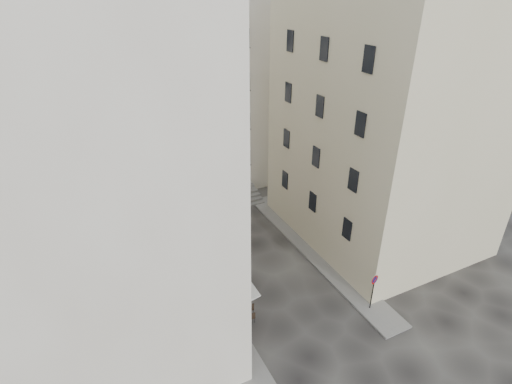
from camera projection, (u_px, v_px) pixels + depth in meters
ground at (281, 293)px, 26.13m from camera, size 90.00×90.00×0.00m
sidewalk_left at (196, 276)px, 27.52m from camera, size 2.00×22.00×0.12m
sidewalk_right at (313, 250)px, 30.23m from camera, size 2.00×18.00×0.12m
building_left at (70, 160)px, 19.59m from camera, size 12.20×16.20×20.60m
building_right at (388, 119)px, 28.63m from camera, size 12.20×14.20×18.60m
building_back at (172, 90)px, 36.44m from camera, size 18.20×10.20×18.60m
cafe_storefront at (212, 281)px, 24.36m from camera, size 1.74×7.30×3.50m
stone_steps at (213, 203)px, 35.91m from camera, size 9.00×3.15×0.80m
bollard_near at (242, 313)px, 23.82m from camera, size 0.12×0.12×0.98m
bollard_mid at (220, 279)px, 26.60m from camera, size 0.12×0.12×0.98m
bollard_far at (203, 251)px, 29.37m from camera, size 0.12×0.12×0.98m
no_parking_sign at (374, 286)px, 23.97m from camera, size 0.60×0.17×2.65m
bistro_table_a at (245, 319)px, 23.61m from camera, size 1.13×0.53×0.79m
bistro_table_b at (243, 310)px, 24.14m from camera, size 1.27×0.59×0.89m
bistro_table_c at (223, 284)px, 26.21m from camera, size 1.25×0.58×0.88m
bistro_table_d at (219, 282)px, 26.46m from camera, size 1.14×0.53×0.80m
bistro_table_e at (207, 267)px, 27.67m from camera, size 1.42×0.66×1.00m
pedestrian at (245, 277)px, 26.11m from camera, size 0.74×0.52×1.94m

